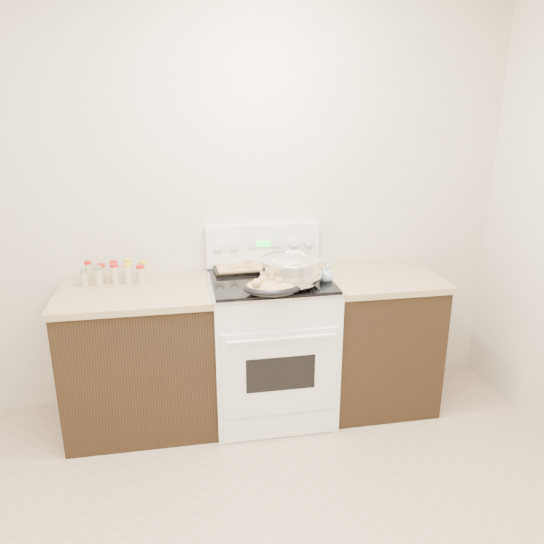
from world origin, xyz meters
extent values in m
cube|color=beige|center=(0.00, 1.77, 1.35)|extent=(4.00, 0.05, 2.70)
cube|color=black|center=(-0.48, 1.43, 0.44)|extent=(0.90, 0.64, 0.88)
cube|color=brown|center=(-0.48, 1.43, 0.90)|extent=(0.93, 0.67, 0.04)
cube|color=black|center=(1.08, 1.43, 0.44)|extent=(0.70, 0.64, 0.88)
cube|color=brown|center=(1.08, 1.43, 0.90)|extent=(0.73, 0.67, 0.04)
cube|color=white|center=(0.35, 1.42, 0.46)|extent=(0.76, 0.66, 0.92)
cube|color=white|center=(0.35, 1.08, 0.45)|extent=(0.70, 0.01, 0.55)
cube|color=black|center=(0.35, 1.08, 0.46)|extent=(0.42, 0.01, 0.22)
cylinder|color=white|center=(0.35, 1.04, 0.70)|extent=(0.65, 0.02, 0.02)
cube|color=white|center=(0.35, 1.09, 0.08)|extent=(0.70, 0.01, 0.14)
cube|color=silver|center=(0.35, 1.42, 0.93)|extent=(0.78, 0.68, 0.01)
cube|color=black|center=(0.35, 1.42, 0.94)|extent=(0.74, 0.64, 0.01)
cube|color=white|center=(0.35, 1.72, 1.08)|extent=(0.76, 0.07, 0.28)
cylinder|color=white|center=(0.05, 1.67, 1.10)|extent=(0.06, 0.02, 0.06)
cylinder|color=white|center=(0.15, 1.67, 1.10)|extent=(0.06, 0.02, 0.06)
cylinder|color=white|center=(0.55, 1.67, 1.10)|extent=(0.06, 0.02, 0.06)
cylinder|color=white|center=(0.65, 1.67, 1.10)|extent=(0.06, 0.02, 0.06)
cube|color=#19E533|center=(0.35, 1.67, 1.10)|extent=(0.09, 0.00, 0.04)
cube|color=silver|center=(0.27, 1.67, 1.10)|extent=(0.05, 0.00, 0.05)
cube|color=silver|center=(0.43, 1.67, 1.10)|extent=(0.05, 0.00, 0.05)
ellipsoid|color=silver|center=(0.45, 1.27, 1.02)|extent=(0.43, 0.43, 0.22)
cylinder|color=silver|center=(0.45, 1.27, 0.95)|extent=(0.21, 0.21, 0.01)
torus|color=silver|center=(0.45, 1.27, 1.11)|extent=(0.38, 0.38, 0.02)
cylinder|color=silver|center=(0.45, 1.27, 1.04)|extent=(0.36, 0.36, 0.13)
cylinder|color=brown|center=(0.45, 1.27, 1.10)|extent=(0.34, 0.34, 0.00)
cube|color=beige|center=(0.49, 1.13, 1.10)|extent=(0.03, 0.03, 0.02)
cube|color=beige|center=(0.46, 1.33, 1.10)|extent=(0.04, 0.04, 0.03)
cube|color=beige|center=(0.43, 1.28, 1.10)|extent=(0.03, 0.03, 0.03)
cube|color=beige|center=(0.49, 1.23, 1.10)|extent=(0.04, 0.04, 0.02)
cube|color=beige|center=(0.46, 1.23, 1.10)|extent=(0.04, 0.04, 0.02)
cube|color=beige|center=(0.43, 1.25, 1.10)|extent=(0.04, 0.04, 0.02)
cube|color=beige|center=(0.41, 1.15, 1.10)|extent=(0.04, 0.04, 0.02)
cube|color=beige|center=(0.48, 1.31, 1.10)|extent=(0.03, 0.03, 0.03)
cube|color=beige|center=(0.34, 1.24, 1.10)|extent=(0.03, 0.03, 0.02)
cube|color=beige|center=(0.46, 1.33, 1.10)|extent=(0.05, 0.05, 0.03)
cube|color=beige|center=(0.40, 1.14, 1.10)|extent=(0.03, 0.03, 0.02)
cube|color=beige|center=(0.42, 1.16, 1.10)|extent=(0.03, 0.03, 0.02)
cube|color=beige|center=(0.43, 1.17, 1.10)|extent=(0.03, 0.03, 0.02)
cube|color=beige|center=(0.52, 1.39, 1.10)|extent=(0.05, 0.05, 0.03)
cube|color=beige|center=(0.39, 1.19, 1.10)|extent=(0.04, 0.04, 0.03)
cube|color=beige|center=(0.43, 1.32, 1.10)|extent=(0.03, 0.03, 0.02)
cube|color=beige|center=(0.54, 1.34, 1.10)|extent=(0.04, 0.04, 0.03)
cube|color=beige|center=(0.40, 1.32, 1.10)|extent=(0.03, 0.03, 0.02)
ellipsoid|color=black|center=(0.31, 1.14, 0.98)|extent=(0.34, 0.24, 0.08)
ellipsoid|color=tan|center=(0.31, 1.14, 1.00)|extent=(0.31, 0.22, 0.06)
sphere|color=tan|center=(0.21, 1.09, 1.03)|extent=(0.05, 0.05, 0.05)
sphere|color=tan|center=(0.35, 1.11, 1.03)|extent=(0.05, 0.05, 0.05)
sphere|color=tan|center=(0.25, 1.15, 1.03)|extent=(0.05, 0.05, 0.05)
sphere|color=tan|center=(0.32, 1.16, 1.03)|extent=(0.05, 0.05, 0.05)
sphere|color=tan|center=(0.36, 1.18, 1.03)|extent=(0.04, 0.04, 0.04)
sphere|color=tan|center=(0.28, 1.22, 1.03)|extent=(0.05, 0.05, 0.05)
sphere|color=tan|center=(0.33, 1.19, 1.03)|extent=(0.05, 0.05, 0.05)
sphere|color=tan|center=(0.21, 1.10, 1.03)|extent=(0.04, 0.04, 0.04)
cube|color=black|center=(0.20, 1.62, 0.95)|extent=(0.40, 0.28, 0.02)
cube|color=tan|center=(0.20, 1.62, 0.97)|extent=(0.36, 0.24, 0.02)
sphere|color=tan|center=(0.22, 1.66, 0.98)|extent=(0.04, 0.04, 0.04)
sphere|color=tan|center=(0.14, 1.57, 0.98)|extent=(0.04, 0.04, 0.04)
sphere|color=tan|center=(0.20, 1.60, 0.98)|extent=(0.03, 0.03, 0.03)
sphere|color=tan|center=(0.21, 1.62, 0.98)|extent=(0.03, 0.03, 0.03)
sphere|color=tan|center=(0.18, 1.58, 0.98)|extent=(0.03, 0.03, 0.03)
sphere|color=tan|center=(0.25, 1.71, 0.98)|extent=(0.04, 0.04, 0.04)
sphere|color=tan|center=(0.23, 1.69, 0.98)|extent=(0.05, 0.05, 0.05)
sphere|color=tan|center=(0.25, 1.56, 0.98)|extent=(0.04, 0.04, 0.04)
sphere|color=tan|center=(0.27, 1.67, 0.98)|extent=(0.03, 0.03, 0.03)
sphere|color=tan|center=(0.24, 1.55, 0.98)|extent=(0.05, 0.05, 0.05)
cylinder|color=#A56F4B|center=(0.38, 1.26, 0.95)|extent=(0.11, 0.27, 0.01)
sphere|color=#A56F4B|center=(0.34, 1.16, 0.96)|extent=(0.04, 0.04, 0.04)
sphere|color=#98C5E3|center=(0.68, 1.31, 0.98)|extent=(0.09, 0.09, 0.09)
cylinder|color=#98C5E3|center=(0.72, 1.42, 1.00)|extent=(0.11, 0.26, 0.07)
cylinder|color=#BFB28C|center=(-0.77, 1.63, 0.98)|extent=(0.04, 0.04, 0.11)
cylinder|color=#B21414|center=(-0.77, 1.63, 1.04)|extent=(0.04, 0.04, 0.02)
cylinder|color=#BFB28C|center=(-0.69, 1.62, 0.97)|extent=(0.05, 0.05, 0.09)
cylinder|color=#B21414|center=(-0.69, 1.62, 1.02)|extent=(0.05, 0.05, 0.02)
cylinder|color=#BFB28C|center=(-0.62, 1.63, 0.97)|extent=(0.04, 0.04, 0.11)
cylinder|color=#B21414|center=(-0.62, 1.63, 1.04)|extent=(0.04, 0.04, 0.02)
cylinder|color=#BFB28C|center=(-0.53, 1.63, 0.98)|extent=(0.05, 0.05, 0.11)
cylinder|color=gold|center=(-0.53, 1.63, 1.04)|extent=(0.05, 0.05, 0.02)
cylinder|color=#BFB28C|center=(-0.44, 1.62, 0.97)|extent=(0.05, 0.05, 0.10)
cylinder|color=gold|center=(-0.44, 1.62, 1.03)|extent=(0.05, 0.05, 0.02)
cylinder|color=#BFB28C|center=(-0.79, 1.54, 0.96)|extent=(0.04, 0.04, 0.09)
cylinder|color=#B2B2B7|center=(-0.79, 1.54, 1.02)|extent=(0.04, 0.04, 0.02)
cylinder|color=#BFB28C|center=(-0.70, 1.54, 0.97)|extent=(0.05, 0.05, 0.10)
cylinder|color=#B2B2B7|center=(-0.70, 1.54, 1.03)|extent=(0.05, 0.05, 0.02)
cylinder|color=#BFB28C|center=(-0.60, 1.55, 0.98)|extent=(0.05, 0.05, 0.11)
cylinder|color=#B21414|center=(-0.60, 1.55, 1.04)|extent=(0.05, 0.05, 0.02)
cylinder|color=#BFB28C|center=(-0.53, 1.54, 0.98)|extent=(0.05, 0.05, 0.11)
cylinder|color=gold|center=(-0.53, 1.54, 1.04)|extent=(0.05, 0.05, 0.02)
cylinder|color=#BFB28C|center=(-0.45, 1.53, 0.97)|extent=(0.05, 0.05, 0.10)
cylinder|color=#B21414|center=(-0.45, 1.53, 1.03)|extent=(0.05, 0.05, 0.02)
camera|label=1|loc=(-0.20, -1.68, 2.01)|focal=35.00mm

